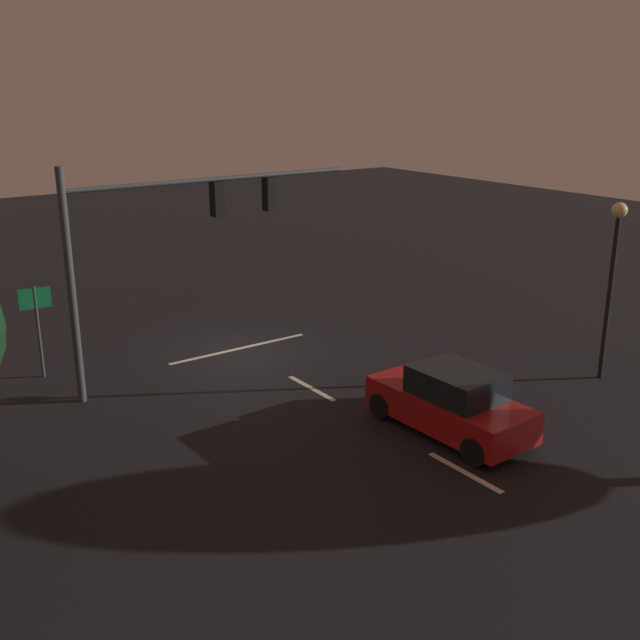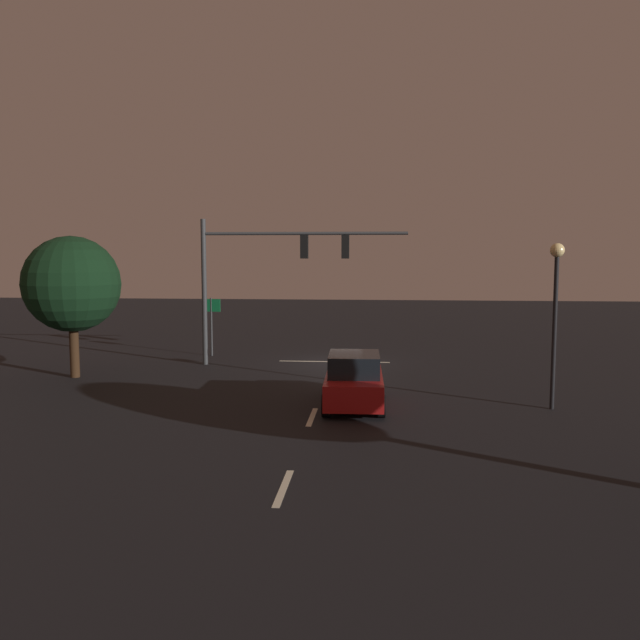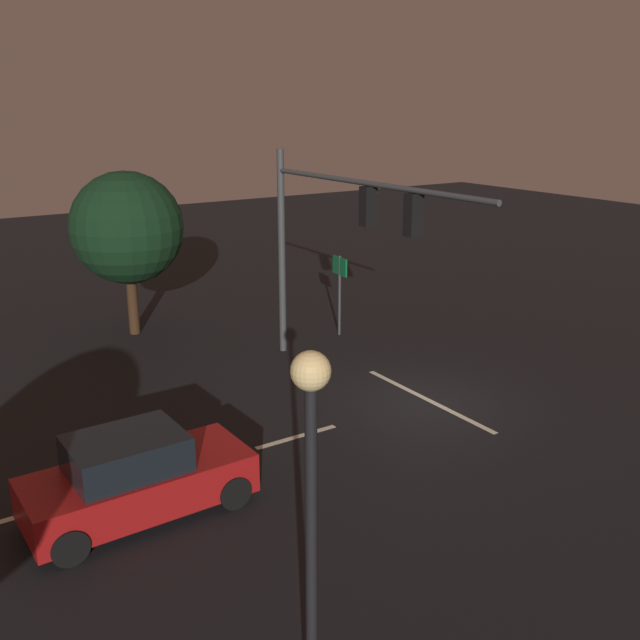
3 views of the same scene
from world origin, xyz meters
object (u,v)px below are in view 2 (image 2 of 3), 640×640
(route_sign, at_px, (211,314))
(traffic_signal_assembly, at_px, (271,263))
(car_approaching, at_px, (354,381))
(tree_right_near, at_px, (72,284))
(street_lamp_left_kerb, at_px, (556,294))

(route_sign, bearing_deg, traffic_signal_assembly, 143.47)
(car_approaching, relative_size, route_sign, 1.59)
(route_sign, height_order, tree_right_near, tree_right_near)
(car_approaching, bearing_deg, street_lamp_left_kerb, -179.88)
(traffic_signal_assembly, distance_m, route_sign, 4.77)
(car_approaching, distance_m, route_sign, 12.10)
(traffic_signal_assembly, distance_m, car_approaching, 9.03)
(street_lamp_left_kerb, relative_size, tree_right_near, 0.93)
(car_approaching, height_order, tree_right_near, tree_right_near)
(tree_right_near, bearing_deg, street_lamp_left_kerb, 167.57)
(traffic_signal_assembly, bearing_deg, tree_right_near, 25.13)
(traffic_signal_assembly, relative_size, car_approaching, 2.02)
(route_sign, relative_size, tree_right_near, 0.50)
(traffic_signal_assembly, bearing_deg, route_sign, -36.53)
(tree_right_near, bearing_deg, car_approaching, 161.00)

